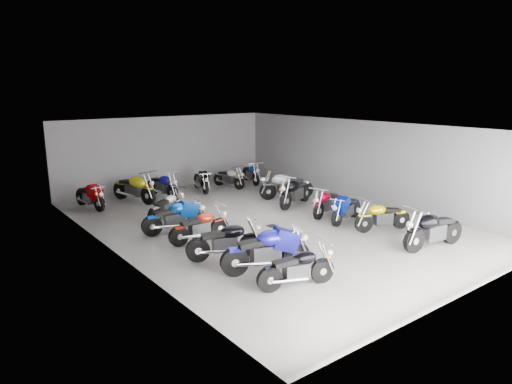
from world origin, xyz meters
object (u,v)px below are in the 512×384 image
(motorcycle_right_e, at_px, (295,192))
(motorcycle_left_e, at_px, (176,217))
(motorcycle_left_f, at_px, (167,206))
(motorcycle_right_c, at_px, (346,208))
(motorcycle_right_a, at_px, (433,230))
(motorcycle_back_a, at_px, (90,196))
(motorcycle_left_b, at_px, (267,250))
(motorcycle_right_f, at_px, (286,186))
(motorcycle_back_e, at_px, (229,178))
(motorcycle_right_d, at_px, (327,202))
(motorcycle_right_b, at_px, (382,216))
(motorcycle_left_a, at_px, (298,268))
(motorcycle_back_f, at_px, (251,173))
(motorcycle_back_b, at_px, (134,188))
(motorcycle_back_d, at_px, (201,181))
(motorcycle_left_c, at_px, (226,241))
(motorcycle_left_d, at_px, (200,226))
(motorcycle_back_c, at_px, (163,185))
(drain_grate, at_px, (272,226))

(motorcycle_right_e, bearing_deg, motorcycle_left_e, 72.61)
(motorcycle_left_e, xyz_separation_m, motorcycle_left_f, (0.52, 1.60, -0.06))
(motorcycle_right_c, relative_size, motorcycle_right_e, 0.88)
(motorcycle_right_a, xyz_separation_m, motorcycle_back_a, (-6.24, 10.23, -0.06))
(motorcycle_left_b, xyz_separation_m, motorcycle_right_e, (4.90, 4.40, -0.00))
(motorcycle_right_f, height_order, motorcycle_back_e, motorcycle_right_f)
(motorcycle_right_a, distance_m, motorcycle_right_d, 4.20)
(motorcycle_right_b, height_order, motorcycle_right_c, motorcycle_right_c)
(motorcycle_left_a, distance_m, motorcycle_left_b, 1.12)
(motorcycle_back_a, relative_size, motorcycle_back_f, 1.04)
(motorcycle_back_b, xyz_separation_m, motorcycle_back_d, (3.10, 0.11, -0.09))
(motorcycle_left_c, bearing_deg, motorcycle_right_c, 114.36)
(motorcycle_back_b, bearing_deg, motorcycle_back_a, -19.85)
(motorcycle_back_d, bearing_deg, motorcycle_right_a, 112.62)
(motorcycle_left_d, relative_size, motorcycle_back_d, 1.01)
(motorcycle_left_c, distance_m, motorcycle_back_b, 7.36)
(motorcycle_right_a, distance_m, motorcycle_right_e, 5.90)
(motorcycle_left_c, height_order, motorcycle_back_c, motorcycle_back_c)
(motorcycle_left_d, bearing_deg, motorcycle_right_f, 116.20)
(motorcycle_left_e, height_order, motorcycle_right_a, motorcycle_right_a)
(drain_grate, relative_size, motorcycle_left_d, 0.16)
(motorcycle_right_b, xyz_separation_m, motorcycle_right_c, (-0.16, 1.35, 0.00))
(motorcycle_right_c, height_order, motorcycle_back_f, motorcycle_back_f)
(motorcycle_right_e, distance_m, motorcycle_back_c, 5.51)
(motorcycle_left_e, distance_m, motorcycle_right_d, 5.39)
(motorcycle_left_d, xyz_separation_m, motorcycle_right_f, (5.50, 2.53, 0.08))
(drain_grate, xyz_separation_m, motorcycle_back_d, (0.84, 5.92, 0.46))
(motorcycle_right_c, height_order, motorcycle_right_f, motorcycle_right_f)
(motorcycle_right_d, distance_m, motorcycle_back_f, 6.26)
(motorcycle_right_f, height_order, motorcycle_back_c, motorcycle_right_f)
(motorcycle_right_c, distance_m, motorcycle_back_d, 7.20)
(motorcycle_right_d, height_order, motorcycle_back_b, motorcycle_back_b)
(motorcycle_right_a, bearing_deg, motorcycle_left_c, 68.53)
(drain_grate, xyz_separation_m, motorcycle_left_f, (-2.32, 2.87, 0.44))
(motorcycle_back_b, bearing_deg, motorcycle_left_d, 68.12)
(motorcycle_back_d, bearing_deg, motorcycle_back_a, 15.43)
(motorcycle_left_d, bearing_deg, motorcycle_back_c, 165.89)
(motorcycle_left_e, height_order, motorcycle_right_d, motorcycle_left_e)
(motorcycle_right_c, distance_m, motorcycle_right_f, 3.78)
(motorcycle_back_b, relative_size, motorcycle_back_e, 1.20)
(motorcycle_right_f, bearing_deg, motorcycle_right_d, -166.65)
(motorcycle_right_b, distance_m, motorcycle_right_f, 5.10)
(motorcycle_back_d, bearing_deg, motorcycle_left_c, 78.58)
(motorcycle_right_d, xyz_separation_m, motorcycle_right_f, (0.48, 2.77, 0.08))
(motorcycle_left_e, relative_size, motorcycle_back_a, 1.04)
(motorcycle_left_b, height_order, motorcycle_right_b, motorcycle_left_b)
(motorcycle_left_f, relative_size, motorcycle_back_a, 0.87)
(motorcycle_back_e, bearing_deg, motorcycle_right_a, 80.32)
(motorcycle_left_d, distance_m, motorcycle_left_e, 1.20)
(motorcycle_left_c, relative_size, motorcycle_back_e, 1.04)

